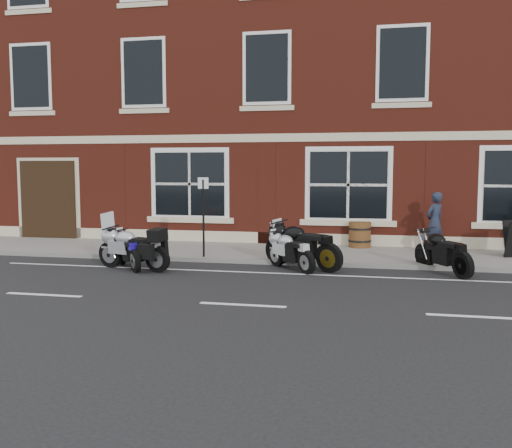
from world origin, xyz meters
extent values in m
plane|color=black|center=(0.00, 0.00, 0.00)|extent=(80.00, 80.00, 0.00)
cube|color=slate|center=(0.00, 3.00, 0.06)|extent=(30.00, 3.00, 0.12)
cube|color=slate|center=(0.00, 1.42, 0.06)|extent=(30.00, 0.16, 0.12)
cube|color=maroon|center=(0.00, 10.50, 6.00)|extent=(24.00, 12.00, 12.00)
cylinder|color=black|center=(-4.13, 0.19, 0.32)|extent=(0.66, 0.30, 0.65)
cylinder|color=black|center=(-2.72, -0.21, 0.32)|extent=(0.66, 0.30, 0.65)
cube|color=black|center=(-3.47, 0.00, 0.67)|extent=(0.84, 0.46, 0.22)
ellipsoid|color=#A7A6AA|center=(-3.62, 0.04, 0.79)|extent=(0.64, 0.51, 0.32)
cube|color=black|center=(-3.08, -0.11, 0.75)|extent=(0.61, 0.41, 0.10)
cube|color=silver|center=(-4.11, 0.19, 1.16)|extent=(0.16, 0.42, 0.46)
cylinder|color=black|center=(-4.06, 0.63, 0.29)|extent=(0.46, 0.51, 0.57)
cylinder|color=black|center=(-3.22, -0.36, 0.29)|extent=(0.46, 0.51, 0.57)
cube|color=black|center=(-3.67, 0.17, 0.59)|extent=(0.63, 0.69, 0.20)
ellipsoid|color=#B72A07|center=(-3.76, 0.27, 0.70)|extent=(0.57, 0.59, 0.29)
cube|color=black|center=(-3.44, -0.11, 0.66)|extent=(0.50, 0.53, 0.09)
cylinder|color=black|center=(-0.09, 1.42, 0.36)|extent=(0.69, 0.49, 0.71)
cylinder|color=black|center=(1.29, 0.58, 0.36)|extent=(0.69, 0.49, 0.71)
cube|color=black|center=(0.55, 1.03, 0.74)|extent=(0.90, 0.69, 0.25)
ellipsoid|color=black|center=(0.41, 1.12, 0.87)|extent=(0.74, 0.67, 0.36)
cube|color=black|center=(0.93, 0.80, 0.83)|extent=(0.68, 0.57, 0.11)
cylinder|color=black|center=(-0.09, 1.21, 0.29)|extent=(0.48, 0.51, 0.58)
cylinder|color=black|center=(0.79, 0.24, 0.29)|extent=(0.48, 0.51, 0.58)
cube|color=black|center=(0.32, 0.76, 0.60)|extent=(0.65, 0.68, 0.20)
ellipsoid|color=#A7A8AC|center=(0.23, 0.86, 0.70)|extent=(0.58, 0.59, 0.29)
cube|color=black|center=(0.56, 0.49, 0.67)|extent=(0.51, 0.53, 0.09)
cylinder|color=black|center=(3.55, 1.62, 0.32)|extent=(0.43, 0.61, 0.63)
cylinder|color=black|center=(4.28, 0.38, 0.32)|extent=(0.43, 0.61, 0.63)
cube|color=black|center=(3.89, 1.04, 0.65)|extent=(0.61, 0.80, 0.22)
ellipsoid|color=black|center=(3.82, 1.17, 0.77)|extent=(0.59, 0.66, 0.32)
cube|color=black|center=(4.10, 0.70, 0.73)|extent=(0.50, 0.60, 0.10)
imported|color=#1C2233|center=(3.96, 3.78, 0.96)|extent=(0.72, 0.72, 1.69)
cylinder|color=#472913|center=(1.88, 4.30, 0.50)|extent=(0.65, 0.65, 0.76)
cylinder|color=black|center=(1.88, 4.30, 0.32)|extent=(0.68, 0.68, 0.05)
cylinder|color=black|center=(1.88, 4.30, 0.68)|extent=(0.68, 0.68, 0.05)
cylinder|color=black|center=(-2.14, 1.55, 1.15)|extent=(0.06, 0.06, 2.05)
cube|color=silver|center=(-2.14, 1.55, 2.08)|extent=(0.30, 0.06, 0.30)
camera|label=1|loc=(2.33, -12.87, 2.47)|focal=40.00mm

